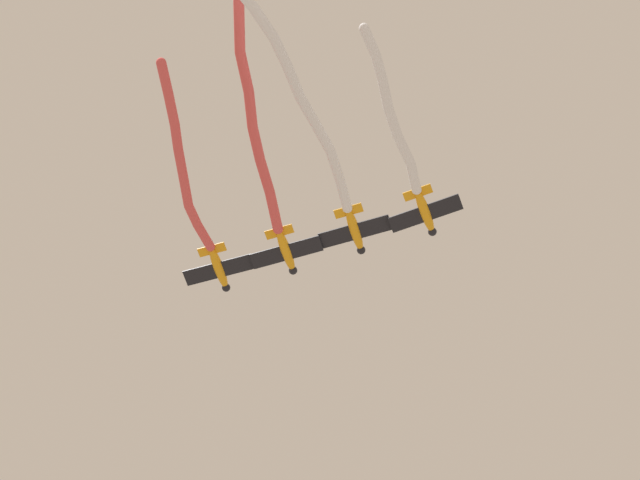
% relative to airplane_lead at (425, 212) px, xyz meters
% --- Properties ---
extents(airplane_lead, '(5.20, 6.96, 1.74)m').
position_rel_airplane_lead_xyz_m(airplane_lead, '(0.00, 0.00, 0.00)').
color(airplane_lead, orange).
extents(smoke_trail_lead, '(16.32, 2.47, 2.10)m').
position_rel_airplane_lead_xyz_m(smoke_trail_lead, '(-10.19, -0.97, 0.76)').
color(smoke_trail_lead, white).
extents(airplane_left_wing, '(5.29, 7.03, 1.74)m').
position_rel_airplane_lead_xyz_m(airplane_left_wing, '(-0.86, 6.72, 0.30)').
color(airplane_left_wing, orange).
extents(smoke_trail_left_wing, '(30.12, 2.97, 2.07)m').
position_rel_airplane_lead_xyz_m(smoke_trail_left_wing, '(-17.93, 6.03, -0.08)').
color(smoke_trail_left_wing, white).
extents(airplane_right_wing, '(5.29, 7.03, 1.74)m').
position_rel_airplane_lead_xyz_m(airplane_right_wing, '(-1.72, 13.44, 0.00)').
color(airplane_right_wing, orange).
extents(smoke_trail_right_wing, '(26.33, 8.90, 4.43)m').
position_rel_airplane_lead_xyz_m(smoke_trail_right_wing, '(-17.04, 9.60, 1.48)').
color(smoke_trail_right_wing, '#DB4C4C').
extents(airplane_slot, '(5.30, 7.04, 1.74)m').
position_rel_airplane_lead_xyz_m(airplane_slot, '(-2.59, 20.16, 0.30)').
color(airplane_slot, orange).
extents(smoke_trail_slot, '(19.01, 5.94, 3.27)m').
position_rel_airplane_lead_xyz_m(smoke_trail_slot, '(-14.14, 17.64, -1.24)').
color(smoke_trail_slot, '#DB4C4C').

